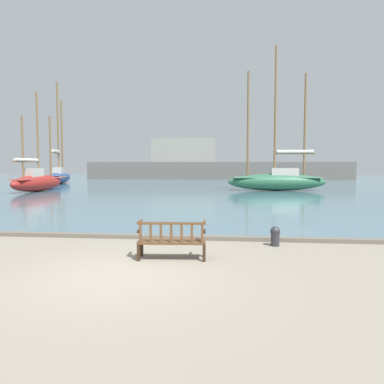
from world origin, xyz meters
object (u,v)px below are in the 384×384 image
object	(u,v)px
sailboat_outer_starboard	(59,175)
mooring_bollard	(275,235)
sailboat_mid_port	(37,181)
park_bench	(172,240)
sailboat_centre_channel	(277,179)

from	to	relation	value
sailboat_outer_starboard	mooring_bollard	xyz separation A→B (m)	(21.87, -32.53, -0.75)
sailboat_mid_port	sailboat_outer_starboard	size ratio (longest dim) A/B	0.68
sailboat_outer_starboard	mooring_bollard	size ratio (longest dim) A/B	22.13
sailboat_mid_port	mooring_bollard	bearing A→B (deg)	-47.97
park_bench	sailboat_mid_port	xyz separation A→B (m)	(-14.75, 21.03, 0.47)
park_bench	sailboat_mid_port	size ratio (longest dim) A/B	0.20
sailboat_mid_port	sailboat_outer_starboard	xyz separation A→B (m)	(-4.50, 13.27, 0.11)
sailboat_outer_starboard	sailboat_centre_channel	world-z (taller)	sailboat_centre_channel
sailboat_mid_port	sailboat_centre_channel	world-z (taller)	sailboat_centre_channel
sailboat_outer_starboard	sailboat_centre_channel	bearing A→B (deg)	-22.58
mooring_bollard	sailboat_outer_starboard	bearing A→B (deg)	123.90
park_bench	sailboat_mid_port	bearing A→B (deg)	125.04
park_bench	mooring_bollard	xyz separation A→B (m)	(2.61, 1.77, -0.17)
mooring_bollard	sailboat_centre_channel	bearing A→B (deg)	83.06
park_bench	sailboat_outer_starboard	world-z (taller)	sailboat_outer_starboard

